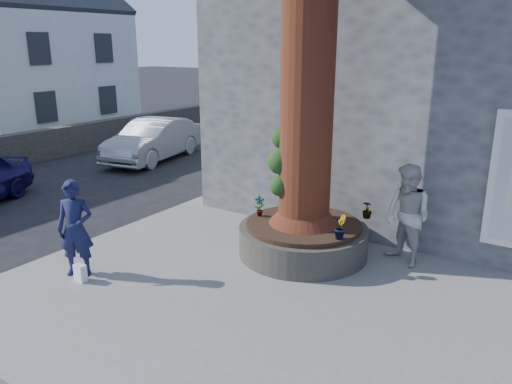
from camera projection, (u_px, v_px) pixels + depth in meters
The scene contains 14 objects.
ground at pixel (198, 292), 7.89m from camera, with size 120.00×120.00×0.00m, color black.
pavement at pixel (312, 288), 7.89m from camera, with size 9.00×8.00×0.12m, color slate.
yellow_line at pixel (115, 234), 10.30m from camera, with size 0.10×30.00×0.01m, color yellow.
stone_shop at pixel (479, 72), 11.44m from camera, with size 10.30×8.30×6.30m.
planter at pixel (303, 239), 8.96m from camera, with size 2.30×2.30×0.60m.
cottage_far at pixel (21, 43), 21.90m from camera, with size 7.30×7.40×8.75m.
man at pixel (75, 229), 8.02m from camera, with size 0.58×0.38×1.60m, color #161A3E.
woman at pixel (407, 216), 8.40m from camera, with size 0.85×0.66×1.74m, color #BBBAB3.
shopping_bag at pixel (80, 273), 7.96m from camera, with size 0.20×0.12×0.28m, color white.
car_silver at pixel (153, 140), 16.69m from camera, with size 1.45×4.16×1.37m, color #9A9DA1.
plant_a at pixel (259, 206), 9.15m from camera, with size 0.20×0.14×0.38m, color gray.
plant_b at pixel (340, 227), 8.09m from camera, with size 0.22×0.21×0.40m, color gray.
plant_c at pixel (367, 210), 9.06m from camera, with size 0.18×0.18×0.32m, color gray.
plant_d at pixel (286, 196), 9.96m from camera, with size 0.25×0.22×0.28m, color gray.
Camera 1 is at (4.67, -5.44, 3.77)m, focal length 35.00 mm.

